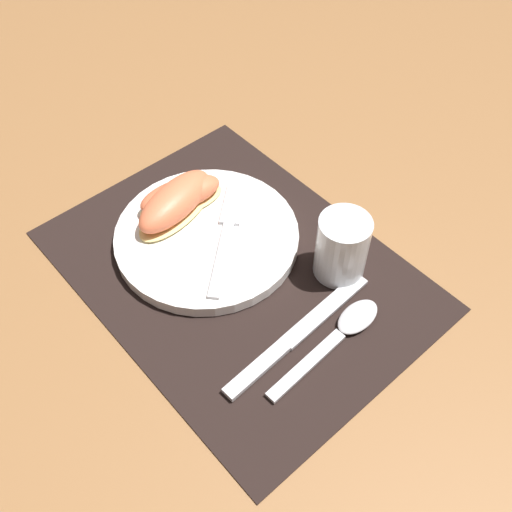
% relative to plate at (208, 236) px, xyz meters
% --- Properties ---
extents(ground_plane, '(3.00, 3.00, 0.00)m').
position_rel_plate_xyz_m(ground_plane, '(0.06, -0.00, -0.01)').
color(ground_plane, olive).
extents(placemat, '(0.46, 0.34, 0.00)m').
position_rel_plate_xyz_m(placemat, '(0.06, -0.00, -0.01)').
color(placemat, black).
rests_on(placemat, ground_plane).
extents(plate, '(0.24, 0.24, 0.02)m').
position_rel_plate_xyz_m(plate, '(0.00, 0.00, 0.00)').
color(plate, white).
rests_on(plate, placemat).
extents(juice_glass, '(0.06, 0.06, 0.09)m').
position_rel_plate_xyz_m(juice_glass, '(0.14, 0.09, 0.03)').
color(juice_glass, silver).
rests_on(juice_glass, placemat).
extents(knife, '(0.03, 0.22, 0.01)m').
position_rel_plate_xyz_m(knife, '(0.18, -0.02, -0.01)').
color(knife, silver).
rests_on(knife, placemat).
extents(spoon, '(0.04, 0.18, 0.01)m').
position_rel_plate_xyz_m(spoon, '(0.21, 0.03, -0.00)').
color(spoon, silver).
rests_on(spoon, placemat).
extents(fork, '(0.14, 0.16, 0.00)m').
position_rel_plate_xyz_m(fork, '(0.01, 0.02, 0.01)').
color(fork, silver).
rests_on(fork, plate).
extents(citrus_wedge_0, '(0.08, 0.12, 0.03)m').
position_rel_plate_xyz_m(citrus_wedge_0, '(-0.06, 0.01, 0.02)').
color(citrus_wedge_0, '#F4DB84').
rests_on(citrus_wedge_0, plate).
extents(citrus_wedge_1, '(0.09, 0.14, 0.04)m').
position_rel_plate_xyz_m(citrus_wedge_1, '(-0.05, -0.01, 0.03)').
color(citrus_wedge_1, '#F4DB84').
rests_on(citrus_wedge_1, plate).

